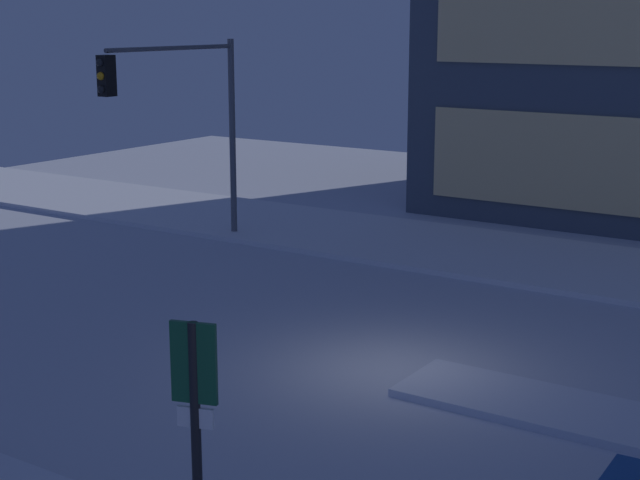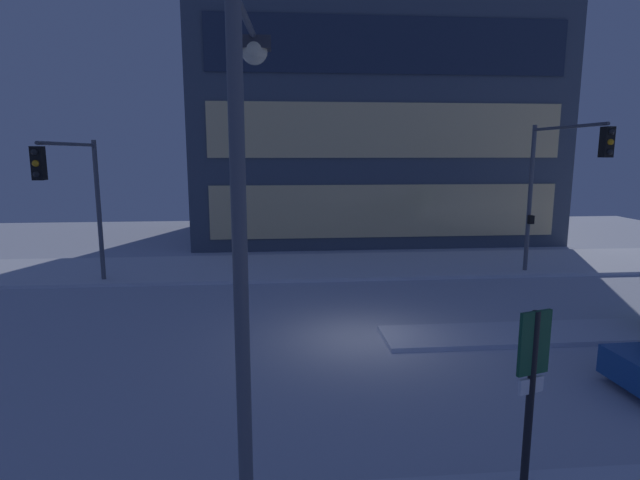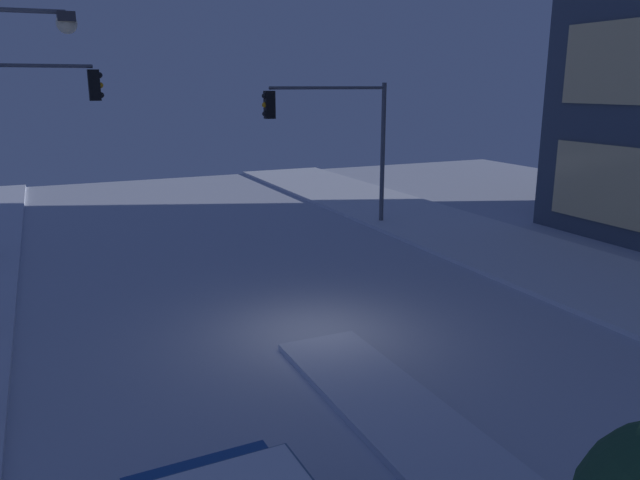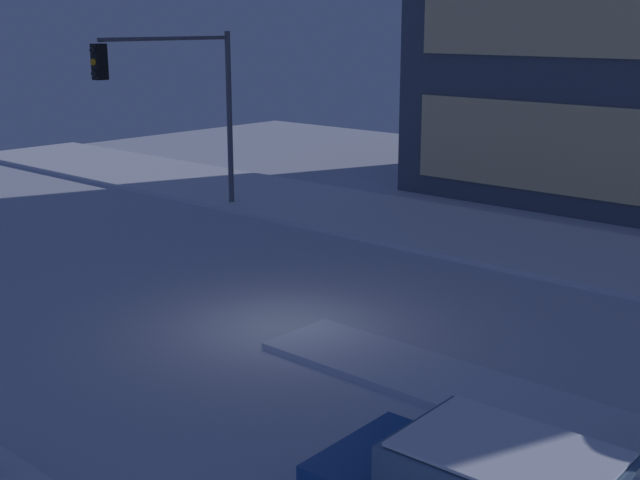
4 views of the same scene
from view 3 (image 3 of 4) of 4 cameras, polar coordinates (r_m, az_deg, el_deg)
name	(u,v)px [view 3 (image 3 of 4)]	position (r m, az deg, el deg)	size (l,w,h in m)	color
ground	(316,332)	(14.37, -0.39, -8.65)	(52.00, 52.00, 0.00)	silver
curb_strip_far	(596,280)	(19.61, 24.47, -3.42)	(52.00, 5.20, 0.14)	silver
median_strip	(432,445)	(10.32, 10.47, -18.37)	(9.00, 1.80, 0.14)	silver
traffic_light_corner_far_left	(335,127)	(23.99, 1.45, 10.58)	(0.32, 5.22, 5.71)	#565960
traffic_light_corner_near_left	(26,126)	(21.92, -25.81, 9.62)	(0.32, 4.00, 6.41)	#565960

